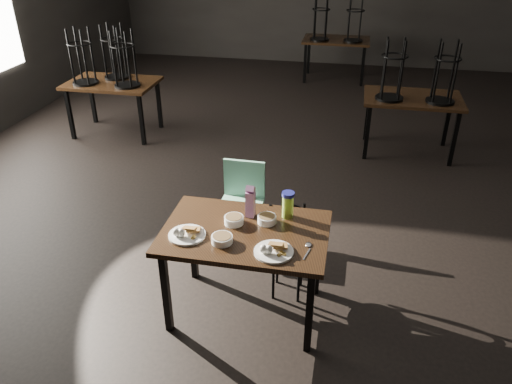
% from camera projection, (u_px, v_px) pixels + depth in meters
% --- Properties ---
extents(main_table, '(1.20, 0.80, 0.75)m').
position_uv_depth(main_table, '(245.00, 240.00, 3.64)').
color(main_table, black).
rests_on(main_table, ground).
extents(plate_left, '(0.27, 0.27, 0.09)m').
position_uv_depth(plate_left, '(186.00, 233.00, 3.53)').
color(plate_left, white).
rests_on(plate_left, main_table).
extents(plate_right, '(0.27, 0.27, 0.09)m').
position_uv_depth(plate_right, '(273.00, 250.00, 3.35)').
color(plate_right, white).
rests_on(plate_right, main_table).
extents(bowl_near, '(0.14, 0.14, 0.06)m').
position_uv_depth(bowl_near, '(234.00, 220.00, 3.67)').
color(bowl_near, white).
rests_on(bowl_near, main_table).
extents(bowl_far, '(0.14, 0.14, 0.05)m').
position_uv_depth(bowl_far, '(267.00, 219.00, 3.68)').
color(bowl_far, white).
rests_on(bowl_far, main_table).
extents(bowl_big, '(0.15, 0.15, 0.05)m').
position_uv_depth(bowl_big, '(222.00, 239.00, 3.46)').
color(bowl_big, white).
rests_on(bowl_big, main_table).
extents(juice_carton, '(0.07, 0.07, 0.26)m').
position_uv_depth(juice_carton, '(250.00, 202.00, 3.72)').
color(juice_carton, '#831774').
rests_on(juice_carton, main_table).
extents(water_bottle, '(0.12, 0.12, 0.21)m').
position_uv_depth(water_bottle, '(288.00, 204.00, 3.71)').
color(water_bottle, '#A2CE3C').
rests_on(water_bottle, main_table).
extents(spoon, '(0.06, 0.21, 0.01)m').
position_uv_depth(spoon, '(308.00, 246.00, 3.42)').
color(spoon, silver).
rests_on(spoon, main_table).
extents(bentwood_chair, '(0.39, 0.38, 0.76)m').
position_uv_depth(bentwood_chair, '(288.00, 243.00, 3.98)').
color(bentwood_chair, black).
rests_on(bentwood_chair, ground).
extents(school_chair, '(0.39, 0.39, 0.82)m').
position_uv_depth(school_chair, '(242.00, 198.00, 4.52)').
color(school_chair, '#6DAB91').
rests_on(school_chair, ground).
extents(bg_table_left, '(1.20, 0.80, 1.48)m').
position_uv_depth(bg_table_left, '(111.00, 80.00, 6.77)').
color(bg_table_left, black).
rests_on(bg_table_left, ground).
extents(bg_table_right, '(1.20, 0.80, 1.48)m').
position_uv_depth(bg_table_right, '(413.00, 98.00, 6.20)').
color(bg_table_right, black).
rests_on(bg_table_right, ground).
extents(bg_table_far, '(1.20, 0.80, 1.48)m').
position_uv_depth(bg_table_far, '(336.00, 39.00, 9.07)').
color(bg_table_far, black).
rests_on(bg_table_far, ground).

